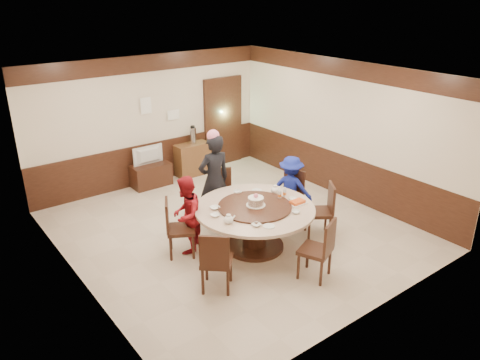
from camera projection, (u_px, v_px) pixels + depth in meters
room at (232, 174)px, 8.10m from camera, size 6.00×6.04×2.84m
banquet_table at (255, 219)px, 7.73m from camera, size 1.98×1.98×0.78m
chair_0 at (289, 206)px, 8.72m from camera, size 0.58×0.57×0.97m
chair_1 at (222, 204)px, 8.79m from camera, size 0.59×0.59×0.97m
chair_2 at (180, 237)px, 7.62m from camera, size 0.60×0.60×0.97m
chair_3 at (217, 270)px, 6.73m from camera, size 0.62×0.62×0.97m
chair_4 at (316, 259)px, 7.01m from camera, size 0.58×0.58×0.97m
chair_5 at (319, 220)px, 8.20m from camera, size 0.62×0.61×0.97m
person_standing at (214, 180)px, 8.45m from camera, size 0.65×0.45×1.71m
person_red at (186, 215)px, 7.60m from camera, size 0.80×0.79×1.31m
person_blue at (291, 188)px, 8.69m from camera, size 0.83×0.93×1.25m
birthday_cake at (256, 201)px, 7.62m from camera, size 0.32×0.32×0.21m
teapot_left at (229, 220)px, 7.11m from camera, size 0.17×0.15×0.13m
teapot_right at (275, 190)px, 8.15m from camera, size 0.17×0.15×0.13m
bowl_0 at (215, 208)px, 7.58m from camera, size 0.16×0.16×0.04m
bowl_1 at (296, 212)px, 7.43m from camera, size 0.13×0.13×0.04m
bowl_2 at (256, 225)px, 7.04m from camera, size 0.14×0.14×0.03m
bowl_3 at (293, 199)px, 7.88m from camera, size 0.15×0.15×0.05m
bowl_4 at (215, 215)px, 7.33m from camera, size 0.14×0.14×0.04m
bowl_5 at (238, 192)px, 8.15m from camera, size 0.15×0.15×0.05m
saucer_near at (269, 226)px, 7.03m from camera, size 0.18×0.18×0.01m
saucer_far at (257, 190)px, 8.26m from camera, size 0.18×0.18×0.01m
shrimp_platter at (297, 202)px, 7.75m from camera, size 0.30×0.20×0.06m
bottle_0 at (280, 195)px, 7.90m from camera, size 0.06×0.06×0.16m
bottle_1 at (285, 193)px, 7.98m from camera, size 0.06×0.06×0.16m
tv_stand at (151, 175)px, 10.31m from camera, size 0.85×0.45×0.50m
television at (149, 156)px, 10.14m from camera, size 0.70×0.11×0.40m
side_cabinet at (192, 159)px, 10.90m from camera, size 0.80×0.40×0.75m
thermos at (193, 136)px, 10.71m from camera, size 0.15×0.15×0.38m
notice_left at (146, 106)px, 9.95m from camera, size 0.25×0.00×0.35m
notice_right at (174, 115)px, 10.43m from camera, size 0.30×0.00×0.22m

